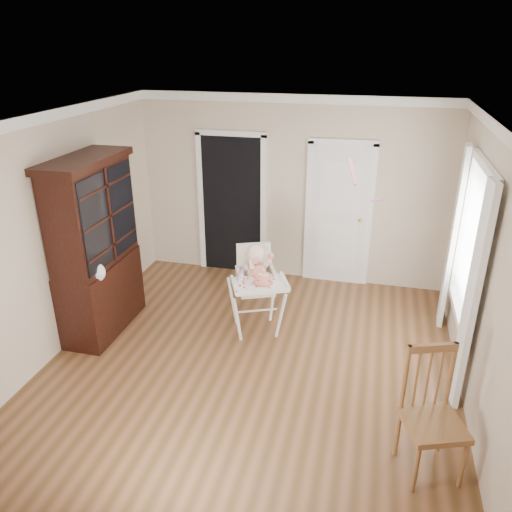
% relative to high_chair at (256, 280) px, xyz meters
% --- Properties ---
extents(floor, '(5.00, 5.00, 0.00)m').
position_rel_high_chair_xyz_m(floor, '(0.11, -0.82, -0.70)').
color(floor, '#54381D').
rests_on(floor, ground).
extents(ceiling, '(5.00, 5.00, 0.00)m').
position_rel_high_chair_xyz_m(ceiling, '(0.11, -0.82, 2.00)').
color(ceiling, white).
rests_on(ceiling, wall_back).
extents(wall_back, '(4.50, 0.00, 4.50)m').
position_rel_high_chair_xyz_m(wall_back, '(0.11, 1.68, 0.65)').
color(wall_back, beige).
rests_on(wall_back, floor).
extents(wall_left, '(0.00, 5.00, 5.00)m').
position_rel_high_chair_xyz_m(wall_left, '(-2.14, -0.82, 0.65)').
color(wall_left, beige).
rests_on(wall_left, floor).
extents(wall_right, '(0.00, 5.00, 5.00)m').
position_rel_high_chair_xyz_m(wall_right, '(2.36, -0.82, 0.65)').
color(wall_right, beige).
rests_on(wall_right, floor).
extents(crown_molding, '(4.50, 5.00, 0.12)m').
position_rel_high_chair_xyz_m(crown_molding, '(0.11, -0.82, 1.94)').
color(crown_molding, white).
rests_on(crown_molding, ceiling).
extents(doorway, '(1.06, 0.05, 2.22)m').
position_rel_high_chair_xyz_m(doorway, '(-0.79, 1.66, 0.41)').
color(doorway, black).
rests_on(doorway, wall_back).
extents(closet_door, '(0.96, 0.09, 2.13)m').
position_rel_high_chair_xyz_m(closet_door, '(0.81, 1.65, 0.33)').
color(closet_door, white).
rests_on(closet_door, wall_back).
extents(window_right, '(0.13, 1.84, 2.30)m').
position_rel_high_chair_xyz_m(window_right, '(2.29, -0.02, 0.59)').
color(window_right, white).
rests_on(window_right, wall_right).
extents(high_chair, '(0.90, 0.98, 1.13)m').
position_rel_high_chair_xyz_m(high_chair, '(0.00, 0.00, 0.00)').
color(high_chair, white).
rests_on(high_chair, floor).
extents(baby, '(0.39, 0.29, 0.54)m').
position_rel_high_chair_xyz_m(baby, '(-0.01, 0.03, 0.18)').
color(baby, beige).
rests_on(baby, high_chair).
extents(cake, '(0.24, 0.24, 0.11)m').
position_rel_high_chair_xyz_m(cake, '(0.14, -0.22, 0.14)').
color(cake, silver).
rests_on(cake, high_chair).
extents(sippy_cup, '(0.07, 0.07, 0.16)m').
position_rel_high_chair_xyz_m(sippy_cup, '(-0.12, -0.21, 0.16)').
color(sippy_cup, '#FC9ACF').
rests_on(sippy_cup, high_chair).
extents(china_cabinet, '(0.58, 1.30, 2.19)m').
position_rel_high_chair_xyz_m(china_cabinet, '(-1.87, -0.39, 0.40)').
color(china_cabinet, black).
rests_on(china_cabinet, floor).
extents(dining_chair, '(0.59, 0.59, 1.13)m').
position_rel_high_chair_xyz_m(dining_chair, '(1.93, -1.78, -0.17)').
color(dining_chair, brown).
rests_on(dining_chair, floor).
extents(streamer, '(0.13, 0.48, 0.15)m').
position_rel_high_chair_xyz_m(streamer, '(1.07, -0.59, 1.55)').
color(streamer, '#FF93D1').
rests_on(streamer, ceiling).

